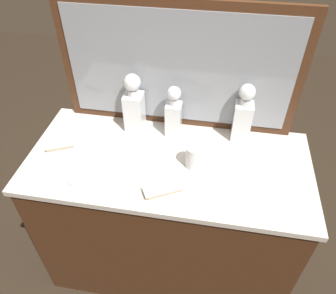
# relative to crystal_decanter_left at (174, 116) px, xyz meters

# --- Properties ---
(ground_plane) EXTENTS (6.00, 6.00, 0.00)m
(ground_plane) POSITION_rel_crystal_decanter_left_xyz_m (0.01, -0.20, -0.95)
(ground_plane) COLOR #2D2319
(dresser) EXTENTS (1.28, 0.60, 0.85)m
(dresser) POSITION_rel_crystal_decanter_left_xyz_m (0.01, -0.20, -0.53)
(dresser) COLOR #472816
(dresser) RESTS_ON ground_plane
(dresser_mirror) EXTENTS (1.10, 0.03, 0.61)m
(dresser_mirror) POSITION_rel_crystal_decanter_left_xyz_m (0.01, 0.08, 0.20)
(dresser_mirror) COLOR #472816
(dresser_mirror) RESTS_ON dresser
(crystal_decanter_left) EXTENTS (0.07, 0.07, 0.26)m
(crystal_decanter_left) POSITION_rel_crystal_decanter_left_xyz_m (0.00, 0.00, 0.00)
(crystal_decanter_left) COLOR white
(crystal_decanter_left) RESTS_ON dresser
(crystal_decanter_right) EXTENTS (0.09, 0.09, 0.30)m
(crystal_decanter_right) POSITION_rel_crystal_decanter_left_xyz_m (-0.19, 0.01, 0.02)
(crystal_decanter_right) COLOR white
(crystal_decanter_right) RESTS_ON dresser
(crystal_decanter_front) EXTENTS (0.08, 0.08, 0.29)m
(crystal_decanter_front) POSITION_rel_crystal_decanter_left_xyz_m (0.32, 0.02, 0.01)
(crystal_decanter_front) COLOR white
(crystal_decanter_front) RESTS_ON dresser
(crystal_tumbler_far_left) EXTENTS (0.07, 0.07, 0.11)m
(crystal_tumbler_far_left) POSITION_rel_crystal_decanter_left_xyz_m (0.12, -0.21, -0.05)
(crystal_tumbler_far_left) COLOR white
(crystal_tumbler_far_left) RESTS_ON dresser
(silver_brush_far_left) EXTENTS (0.14, 0.10, 0.02)m
(silver_brush_far_left) POSITION_rel_crystal_decanter_left_xyz_m (-0.51, -0.19, -0.09)
(silver_brush_far_left) COLOR #B7A88C
(silver_brush_far_left) RESTS_ON dresser
(silver_brush_far_right) EXTENTS (0.17, 0.13, 0.02)m
(silver_brush_far_right) POSITION_rel_crystal_decanter_left_xyz_m (0.02, -0.38, -0.09)
(silver_brush_far_right) COLOR #B7A88C
(silver_brush_far_right) RESTS_ON dresser
(porcelain_dish) EXTENTS (0.07, 0.07, 0.01)m
(porcelain_dish) POSITION_rel_crystal_decanter_left_xyz_m (-0.35, -0.39, -0.10)
(porcelain_dish) COLOR silver
(porcelain_dish) RESTS_ON dresser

